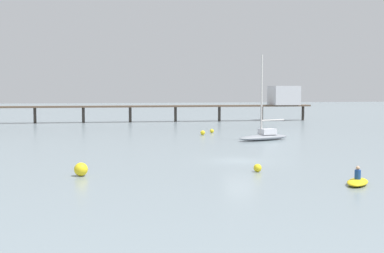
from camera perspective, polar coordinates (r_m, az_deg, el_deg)
name	(u,v)px	position (r m, az deg, el deg)	size (l,w,h in m)	color
ground_plane	(239,161)	(40.39, 5.40, -3.90)	(400.00, 400.00, 0.00)	gray
pier	(236,100)	(93.86, 5.02, 3.05)	(59.50, 5.25, 6.53)	brown
sailboat_gray	(264,135)	(57.51, 8.18, -0.93)	(6.89, 3.73, 9.61)	gray
dinghy_yellow	(358,181)	(31.56, 18.25, -5.93)	(2.50, 2.72, 1.14)	yellow
mooring_buoy_near	(203,133)	(63.72, 1.22, -0.71)	(0.59, 0.59, 0.59)	yellow
mooring_buoy_inner	(258,168)	(35.02, 7.44, -4.68)	(0.56, 0.56, 0.56)	yellow
mooring_buoy_outer	(81,169)	(33.81, -12.47, -4.76)	(0.89, 0.89, 0.89)	yellow
mooring_buoy_far	(212,131)	(66.86, 2.26, -0.51)	(0.55, 0.55, 0.55)	yellow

